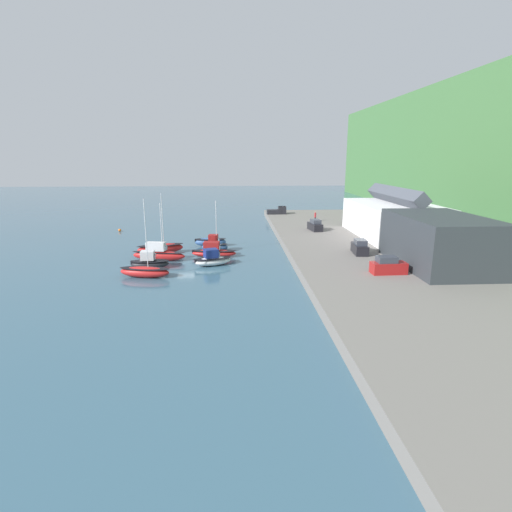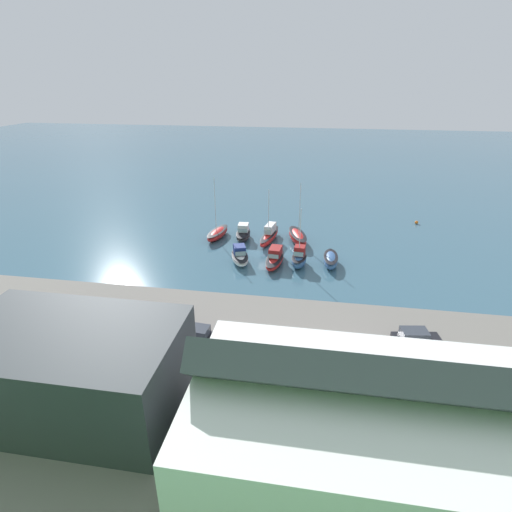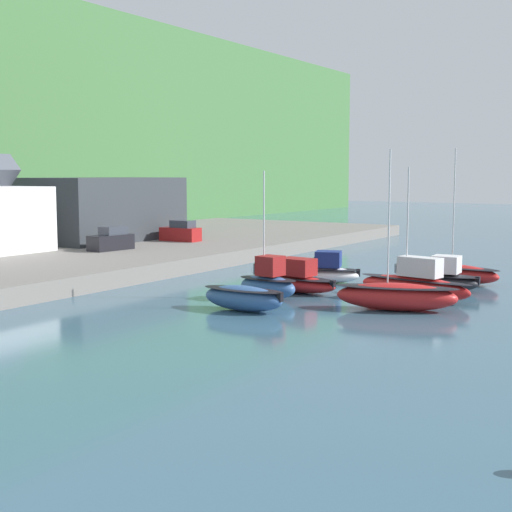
% 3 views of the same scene
% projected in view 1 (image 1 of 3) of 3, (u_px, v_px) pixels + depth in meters
% --- Properties ---
extents(ground_plane, '(320.00, 320.00, 0.00)m').
position_uv_depth(ground_plane, '(186.00, 260.00, 60.40)').
color(ground_plane, '#385B70').
extents(quay_promenade, '(95.04, 30.47, 1.32)m').
position_uv_depth(quay_promenade, '(385.00, 253.00, 61.94)').
color(quay_promenade, slate).
rests_on(quay_promenade, ground_plane).
extents(harbor_clubhouse, '(21.27, 12.66, 8.78)m').
position_uv_depth(harbor_clubhouse, '(393.00, 218.00, 71.54)').
color(harbor_clubhouse, white).
rests_on(harbor_clubhouse, quay_promenade).
extents(yacht_club_building, '(16.03, 9.76, 6.53)m').
position_uv_depth(yacht_club_building, '(439.00, 241.00, 51.52)').
color(yacht_club_building, '#2D3338').
rests_on(yacht_club_building, quay_promenade).
extents(moored_boat_0, '(2.03, 5.52, 1.54)m').
position_uv_depth(moored_boat_0, '(210.00, 242.00, 69.45)').
color(moored_boat_0, '#33568E').
rests_on(moored_boat_0, ground_plane).
extents(moored_boat_1, '(2.38, 4.49, 8.40)m').
position_uv_depth(moored_boat_1, '(215.00, 245.00, 65.25)').
color(moored_boat_1, '#33568E').
rests_on(moored_boat_1, ground_plane).
extents(moored_boat_2, '(2.77, 7.14, 2.39)m').
position_uv_depth(moored_boat_2, '(213.00, 252.00, 62.03)').
color(moored_boat_2, red).
rests_on(moored_boat_2, ground_plane).
extents(moored_boat_3, '(3.92, 5.87, 2.42)m').
position_uv_depth(moored_boat_3, '(213.00, 259.00, 57.18)').
color(moored_boat_3, silver).
rests_on(moored_boat_3, ground_plane).
extents(moored_boat_4, '(4.36, 7.68, 9.66)m').
position_uv_depth(moored_boat_4, '(161.00, 248.00, 64.06)').
color(moored_boat_4, red).
rests_on(moored_boat_4, ground_plane).
extents(moored_boat_5, '(3.01, 8.33, 8.68)m').
position_uv_depth(moored_boat_5, '(158.00, 254.00, 59.77)').
color(moored_boat_5, red).
rests_on(moored_boat_5, ground_plane).
extents(moored_boat_6, '(2.54, 5.40, 2.50)m').
position_uv_depth(moored_boat_6, '(149.00, 262.00, 55.58)').
color(moored_boat_6, black).
rests_on(moored_boat_6, ground_plane).
extents(moored_boat_7, '(3.23, 6.92, 10.14)m').
position_uv_depth(moored_boat_7, '(145.00, 271.00, 51.56)').
color(moored_boat_7, red).
rests_on(moored_boat_7, ground_plane).
extents(parked_car_0, '(4.42, 2.40, 2.16)m').
position_uv_depth(parked_car_0, '(315.00, 226.00, 77.25)').
color(parked_car_0, black).
rests_on(parked_car_0, quay_promenade).
extents(parked_car_1, '(4.34, 2.15, 2.16)m').
position_uv_depth(parked_car_1, '(360.00, 247.00, 58.59)').
color(parked_car_1, black).
rests_on(parked_car_1, quay_promenade).
extents(parked_car_2, '(1.94, 4.26, 2.16)m').
position_uv_depth(parked_car_2, '(388.00, 266.00, 48.53)').
color(parked_car_2, maroon).
rests_on(parked_car_2, quay_promenade).
extents(pickup_truck_0, '(2.05, 4.75, 1.90)m').
position_uv_depth(pickup_truck_0, '(278.00, 211.00, 99.60)').
color(pickup_truck_0, black).
rests_on(pickup_truck_0, quay_promenade).
extents(person_on_quay, '(0.40, 0.40, 2.14)m').
position_uv_depth(person_on_quay, '(315.00, 216.00, 88.23)').
color(person_on_quay, '#232838').
rests_on(person_on_quay, quay_promenade).
extents(mooring_buoy_0, '(0.59, 0.59, 0.59)m').
position_uv_depth(mooring_buoy_0, '(120.00, 230.00, 83.37)').
color(mooring_buoy_0, orange).
rests_on(mooring_buoy_0, ground_plane).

